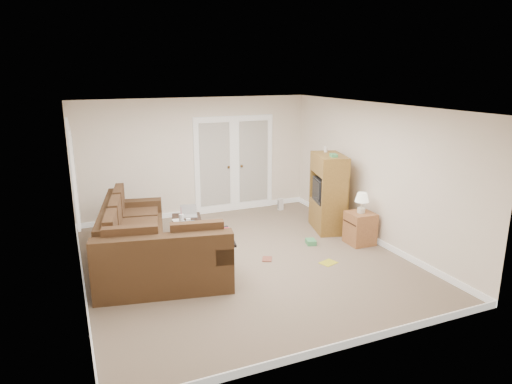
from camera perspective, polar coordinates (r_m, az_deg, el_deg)
name	(u,v)px	position (r m, az deg, el deg)	size (l,w,h in m)	color
floor	(244,260)	(7.61, -1.47, -8.54)	(5.50, 5.50, 0.00)	gray
ceiling	(243,107)	(7.00, -1.60, 10.59)	(5.00, 5.50, 0.02)	white
wall_left	(75,205)	(6.73, -21.74, -1.48)	(0.02, 5.50, 2.50)	white
wall_right	(374,173)	(8.42, 14.51, 2.25)	(0.02, 5.50, 2.50)	white
wall_back	(196,157)	(9.75, -7.50, 4.30)	(5.00, 0.02, 2.50)	white
wall_front	(341,247)	(4.87, 10.55, -6.77)	(5.00, 0.02, 2.50)	white
baseboards	(244,258)	(7.59, -1.47, -8.19)	(5.00, 5.50, 0.10)	white
french_doors	(234,165)	(10.02, -2.72, 3.44)	(1.80, 0.05, 2.13)	white
window_left	(73,169)	(7.64, -21.94, 2.68)	(0.05, 1.92, 1.42)	white
sectional_sofa	(145,247)	(7.39, -13.65, -6.74)	(2.08, 3.22, 0.90)	#472F1B
coffee_table	(187,231)	(8.33, -8.57, -4.86)	(0.73, 1.13, 0.71)	black
tv_armoire	(328,192)	(8.93, 9.00, -0.02)	(0.74, 1.03, 1.60)	olive
side_cabinet	(360,225)	(8.41, 12.90, -4.10)	(0.46, 0.46, 0.95)	#A3683B
space_heater	(281,204)	(10.23, 3.08, -1.52)	(0.11, 0.09, 0.27)	white
floor_magazine	(328,263)	(7.60, 9.04, -8.72)	(0.27, 0.21, 0.01)	gold
floor_greenbox	(311,242)	(8.32, 6.87, -6.21)	(0.16, 0.22, 0.09)	#469B5D
floor_book	(262,259)	(7.64, 0.80, -8.37)	(0.16, 0.22, 0.02)	brown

